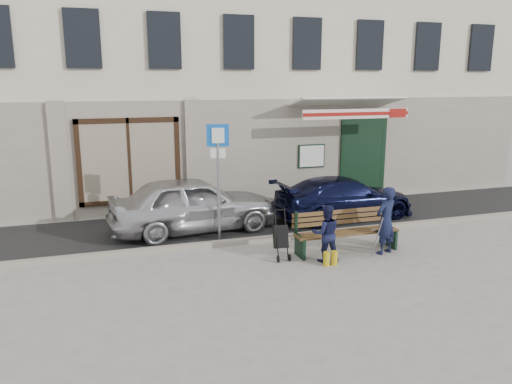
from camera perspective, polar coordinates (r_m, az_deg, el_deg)
name	(u,v)px	position (r m, az deg, el deg)	size (l,w,h in m)	color
ground	(304,261)	(10.73, 5.50, -7.86)	(80.00, 80.00, 0.00)	#9E9991
asphalt_lane	(259,222)	(13.49, 0.32, -3.46)	(60.00, 3.20, 0.01)	#282828
curb	(279,238)	(12.03, 2.69, -5.23)	(60.00, 0.18, 0.12)	#9E9384
building	(212,44)	(18.16, -5.10, 16.48)	(20.00, 8.27, 10.00)	beige
car_silver	(193,204)	(12.63, -7.20, -1.37)	(1.68, 4.17, 1.42)	silver
car_navy	(344,198)	(13.97, 10.02, -0.66)	(1.62, 3.98, 1.16)	black
parking_sign	(218,163)	(11.62, -4.34, 3.29)	(0.51, 0.15, 2.77)	gray
bench	(345,232)	(11.27, 10.10, -4.53)	(2.40, 1.17, 0.98)	brown
man	(386,221)	(11.28, 14.60, -3.18)	(0.55, 0.36, 1.51)	#131834
woman	(326,233)	(10.60, 8.00, -4.69)	(0.60, 0.46, 1.23)	#141838
stroller	(281,238)	(10.70, 2.85, -5.23)	(0.32, 0.45, 1.06)	black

